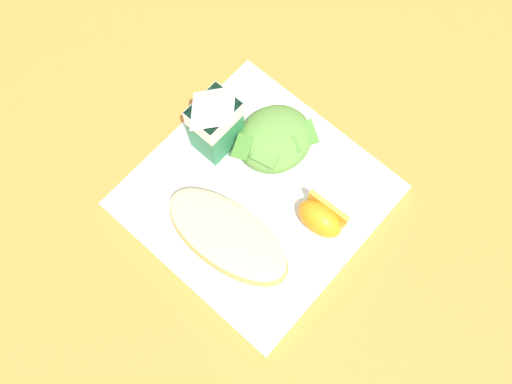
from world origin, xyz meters
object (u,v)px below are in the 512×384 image
Objects in this scene: green_salad_pile at (275,139)px; milk_carton at (215,120)px; cheesy_pizza_bread at (228,237)px; orange_wedge_front at (321,218)px; white_plate at (256,197)px.

green_salad_pile is 0.98× the size of milk_carton.
milk_carton reaches higher than cheesy_pizza_bread.
milk_carton is at bearing 126.61° from green_salad_pile.
milk_carton is 0.17m from orange_wedge_front.
green_salad_pile is 0.12m from orange_wedge_front.
orange_wedge_front is (0.00, -0.17, -0.04)m from milk_carton.
milk_carton is (0.09, 0.10, 0.04)m from cheesy_pizza_bread.
cheesy_pizza_bread is 1.61× the size of milk_carton.
white_plate is 0.08m from green_salad_pile.
green_salad_pile is (0.13, 0.04, 0.00)m from cheesy_pizza_bread.
green_salad_pile is at bearing 17.25° from cheesy_pizza_bread.
white_plate is at bearing -104.60° from milk_carton.
orange_wedge_front is (-0.04, -0.11, -0.00)m from green_salad_pile.
cheesy_pizza_bread reaches higher than white_plate.
white_plate is at bearing -157.89° from green_salad_pile.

